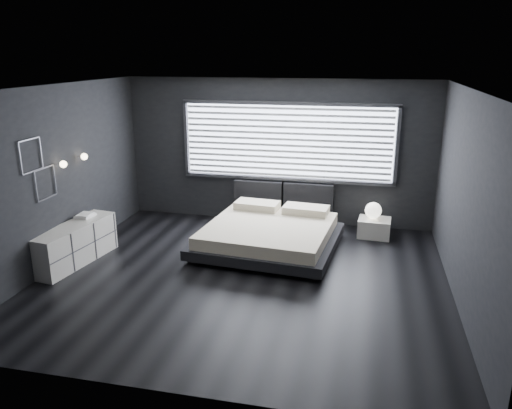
# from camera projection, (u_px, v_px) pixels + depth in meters

# --- Properties ---
(room) EXTENTS (6.04, 6.00, 2.80)m
(room) POSITION_uv_depth(u_px,v_px,m) (243.00, 188.00, 7.12)
(room) COLOR black
(room) RESTS_ON ground
(window) EXTENTS (4.14, 0.09, 1.52)m
(window) POSITION_uv_depth(u_px,v_px,m) (287.00, 142.00, 9.54)
(window) COLOR white
(window) RESTS_ON ground
(headboard) EXTENTS (1.96, 0.16, 0.52)m
(headboard) POSITION_uv_depth(u_px,v_px,m) (283.00, 195.00, 9.80)
(headboard) COLOR black
(headboard) RESTS_ON ground
(sconce_near) EXTENTS (0.18, 0.11, 0.11)m
(sconce_near) POSITION_uv_depth(u_px,v_px,m) (63.00, 164.00, 7.71)
(sconce_near) COLOR silver
(sconce_near) RESTS_ON ground
(sconce_far) EXTENTS (0.18, 0.11, 0.11)m
(sconce_far) POSITION_uv_depth(u_px,v_px,m) (84.00, 157.00, 8.27)
(sconce_far) COLOR silver
(sconce_far) RESTS_ON ground
(wall_art_upper) EXTENTS (0.01, 0.48, 0.48)m
(wall_art_upper) POSITION_uv_depth(u_px,v_px,m) (31.00, 156.00, 7.10)
(wall_art_upper) COLOR #47474C
(wall_art_upper) RESTS_ON ground
(wall_art_lower) EXTENTS (0.01, 0.48, 0.48)m
(wall_art_lower) POSITION_uv_depth(u_px,v_px,m) (46.00, 183.00, 7.47)
(wall_art_lower) COLOR #47474C
(wall_art_lower) RESTS_ON ground
(bed) EXTENTS (2.47, 2.37, 0.59)m
(bed) POSITION_uv_depth(u_px,v_px,m) (269.00, 234.00, 8.56)
(bed) COLOR black
(bed) RESTS_ON ground
(nightstand) EXTENTS (0.61, 0.52, 0.34)m
(nightstand) POSITION_uv_depth(u_px,v_px,m) (374.00, 228.00, 9.17)
(nightstand) COLOR silver
(nightstand) RESTS_ON ground
(orb_lamp) EXTENTS (0.30, 0.30, 0.30)m
(orb_lamp) POSITION_uv_depth(u_px,v_px,m) (373.00, 210.00, 9.12)
(orb_lamp) COLOR white
(orb_lamp) RESTS_ON nightstand
(dresser) EXTENTS (0.67, 1.65, 0.64)m
(dresser) POSITION_uv_depth(u_px,v_px,m) (75.00, 244.00, 7.98)
(dresser) COLOR silver
(dresser) RESTS_ON ground
(book_stack) EXTENTS (0.25, 0.32, 0.06)m
(book_stack) POSITION_uv_depth(u_px,v_px,m) (85.00, 215.00, 8.26)
(book_stack) COLOR white
(book_stack) RESTS_ON dresser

